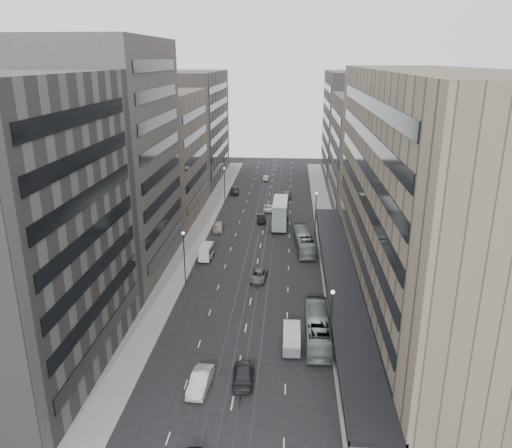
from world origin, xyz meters
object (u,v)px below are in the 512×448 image
(bus_near, at_px, (317,328))
(double_decker, at_px, (280,213))
(panel_van, at_px, (206,252))
(sedan_2, at_px, (259,276))
(vw_microbus, at_px, (292,338))
(bus_far, at_px, (304,241))
(sedan_1, at_px, (200,381))

(bus_near, xyz_separation_m, double_decker, (-5.38, 40.68, 1.27))
(double_decker, relative_size, panel_van, 2.39)
(sedan_2, bearing_deg, panel_van, 146.52)
(double_decker, distance_m, vw_microbus, 42.97)
(bus_near, xyz_separation_m, bus_far, (-1.03, 28.63, 0.02))
(bus_near, relative_size, double_decker, 1.17)
(bus_near, bearing_deg, sedan_2, -63.75)
(bus_near, relative_size, panel_van, 2.80)
(bus_near, xyz_separation_m, vw_microbus, (-2.93, -2.20, -0.21))
(bus_far, distance_m, sedan_2, 14.41)
(bus_near, height_order, double_decker, double_decker)
(bus_near, height_order, panel_van, bus_near)
(double_decker, height_order, sedan_2, double_decker)
(double_decker, bearing_deg, bus_near, -81.67)
(panel_van, xyz_separation_m, sedan_1, (4.97, -33.03, -0.54))
(bus_near, height_order, sedan_1, bus_near)
(panel_van, bearing_deg, sedan_1, -78.31)
(sedan_2, bearing_deg, double_decker, 89.20)
(double_decker, bearing_deg, sedan_2, -94.96)
(bus_near, relative_size, bus_far, 0.98)
(bus_far, relative_size, vw_microbus, 2.52)
(vw_microbus, height_order, panel_van, panel_van)
(sedan_1, height_order, sedan_2, sedan_1)
(vw_microbus, bearing_deg, sedan_1, -139.52)
(double_decker, xyz_separation_m, sedan_2, (-2.49, -24.69, -2.20))
(bus_far, height_order, sedan_1, bus_far)
(panel_van, relative_size, sedan_1, 0.80)
(sedan_1, bearing_deg, panel_van, 102.78)
(bus_far, bearing_deg, double_decker, -75.81)
(bus_far, distance_m, sedan_1, 40.04)
(bus_far, relative_size, sedan_2, 2.42)
(bus_far, height_order, sedan_2, bus_far)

